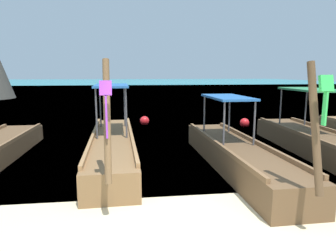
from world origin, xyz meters
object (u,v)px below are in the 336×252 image
object	(u,v)px
longtail_boat_green_ribbon	(236,154)
mooring_buoy_far	(244,123)
longtail_boat_yellow_ribbon	(322,144)
mooring_buoy_near	(145,121)
longtail_boat_violet_ribbon	(113,146)

from	to	relation	value
longtail_boat_green_ribbon	mooring_buoy_far	size ratio (longest dim) A/B	15.51
longtail_boat_yellow_ribbon	mooring_buoy_far	bearing A→B (deg)	95.21
longtail_boat_green_ribbon	mooring_buoy_near	size ratio (longest dim) A/B	14.95
mooring_buoy_far	longtail_boat_violet_ribbon	bearing A→B (deg)	-142.19
longtail_boat_yellow_ribbon	mooring_buoy_near	xyz separation A→B (m)	(-5.01, 6.16, -0.15)
mooring_buoy_near	longtail_boat_violet_ribbon	bearing A→B (deg)	-102.48
longtail_boat_violet_ribbon	mooring_buoy_near	size ratio (longest dim) A/B	16.39
mooring_buoy_near	mooring_buoy_far	size ratio (longest dim) A/B	1.04
longtail_boat_green_ribbon	longtail_boat_yellow_ribbon	xyz separation A→B (m)	(2.99, 0.80, -0.00)
longtail_boat_violet_ribbon	longtail_boat_yellow_ribbon	distance (m)	6.27
longtail_boat_green_ribbon	longtail_boat_yellow_ribbon	size ratio (longest dim) A/B	0.88
longtail_boat_violet_ribbon	mooring_buoy_near	distance (m)	5.77
longtail_boat_violet_ribbon	longtail_boat_yellow_ribbon	xyz separation A→B (m)	(6.25, -0.54, -0.01)
longtail_boat_green_ribbon	mooring_buoy_far	xyz separation A→B (m)	(2.53, 5.83, -0.16)
longtail_boat_violet_ribbon	longtail_boat_green_ribbon	bearing A→B (deg)	-22.20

